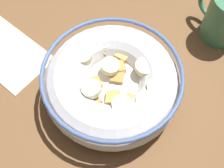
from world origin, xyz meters
The scene contains 3 objects.
ground_plane centered at (0.00, 0.00, -1.00)cm, with size 139.45×139.45×2.00cm, color brown.
cereal_bowl centered at (-0.03, 0.01, 3.32)cm, with size 19.49×19.49×6.29cm.
folded_napkin centered at (16.48, 9.18, 0.15)cm, with size 14.55×8.73×0.30cm, color beige.
Camera 1 is at (-16.05, 12.28, 40.38)cm, focal length 47.95 mm.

